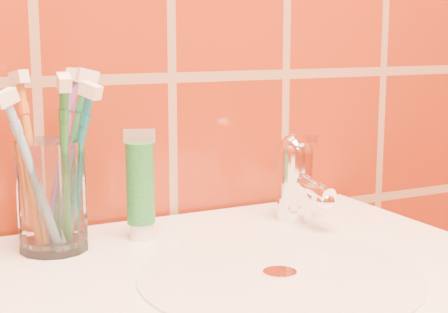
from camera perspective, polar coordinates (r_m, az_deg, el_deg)
glass_tumbler at (r=0.82m, az=-14.09°, el=-3.18°), size 0.08×0.08×0.13m
toothpaste_tube at (r=0.85m, az=-6.95°, el=-2.62°), size 0.04×0.03×0.14m
faucet at (r=0.93m, az=6.08°, el=-1.50°), size 0.05×0.11×0.12m
toothbrush_0 at (r=0.79m, az=-15.48°, el=-1.59°), size 0.14×0.12×0.20m
toothbrush_1 at (r=0.83m, az=-12.71°, el=-0.26°), size 0.08×0.08×0.22m
toothbrush_2 at (r=0.83m, az=-15.61°, el=-0.50°), size 0.07×0.11×0.22m
toothbrush_3 at (r=0.85m, az=-13.34°, el=-0.18°), size 0.15×0.14×0.22m
toothbrush_4 at (r=0.81m, az=-12.27°, el=-1.04°), size 0.11×0.13×0.21m
toothbrush_5 at (r=0.79m, az=-13.16°, el=-0.90°), size 0.04×0.14×0.23m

